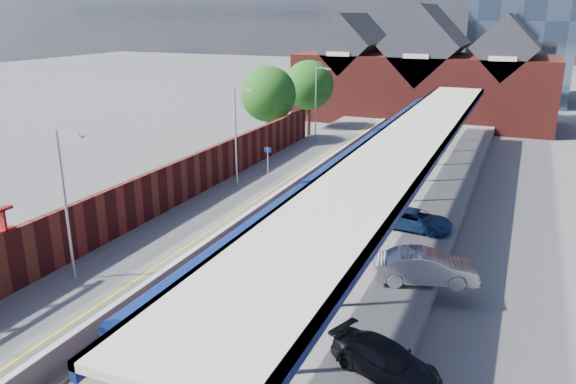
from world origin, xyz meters
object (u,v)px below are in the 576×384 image
train (385,147)px  lamp_post_d (317,99)px  lamp_post_c (237,130)px  lamp_post_b (67,197)px  parked_car_dark (386,360)px  parked_car_blue (416,220)px  parked_car_silver (425,267)px  platform_sign (268,158)px

train → lamp_post_d: lamp_post_d is taller
lamp_post_c → lamp_post_d: bearing=90.0°
lamp_post_b → parked_car_dark: bearing=-6.0°
lamp_post_c → parked_car_blue: 14.12m
lamp_post_c → lamp_post_d: same height
parked_car_dark → parked_car_blue: parked_car_dark is taller
lamp_post_b → parked_car_silver: (14.86, 5.92, -3.23)m
train → lamp_post_c: size_ratio=9.42×
parked_car_dark → parked_car_silver: bearing=22.1°
platform_sign → parked_car_blue: (11.85, -5.61, -1.11)m
platform_sign → lamp_post_b: bearing=-94.3°
parked_car_blue → lamp_post_d: bearing=40.2°
parked_car_blue → lamp_post_b: bearing=139.4°
platform_sign → parked_car_dark: bearing=-55.4°
platform_sign → parked_car_dark: size_ratio=0.62×
lamp_post_d → parked_car_silver: size_ratio=1.52×
lamp_post_d → parked_car_dark: 36.86m
parked_car_silver → parked_car_dark: bearing=162.5°
train → parked_car_dark: (7.01, -28.66, -0.54)m
lamp_post_c → parked_car_dark: size_ratio=1.74×
parked_car_dark → train: bearing=35.8°
parked_car_dark → parked_car_blue: size_ratio=0.97×
lamp_post_b → lamp_post_c: 16.00m
parked_car_blue → train: bearing=26.3°
lamp_post_b → parked_car_blue: size_ratio=1.69×
lamp_post_b → platform_sign: 18.20m
platform_sign → parked_car_dark: 23.79m
lamp_post_d → lamp_post_b: bearing=-90.0°
lamp_post_b → parked_car_silver: bearing=21.7°
parked_car_dark → parked_car_blue: bearing=28.8°
lamp_post_d → platform_sign: (1.36, -14.00, -2.30)m
parked_car_silver → lamp_post_b: bearing=94.2°
parked_car_silver → parked_car_dark: (0.00, -7.48, -0.18)m
lamp_post_b → lamp_post_d: same height
lamp_post_d → parked_car_silver: 30.19m
lamp_post_b → lamp_post_c: bearing=90.0°
parked_car_dark → parked_car_blue: 14.05m
lamp_post_b → platform_sign: (1.36, 18.00, -2.30)m
train → platform_sign: (-6.49, -9.10, 0.57)m
lamp_post_c → lamp_post_d: size_ratio=1.00×
lamp_post_b → parked_car_blue: lamp_post_b is taller
lamp_post_d → parked_car_silver: (14.86, -26.08, -3.23)m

